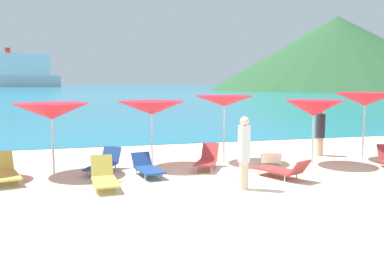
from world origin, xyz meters
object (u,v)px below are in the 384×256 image
Objects in this scene: lounge_chair_1 at (207,159)px; lounge_chair_7 at (147,167)px; umbrella_1 at (52,111)px; lounge_chair_3 at (104,177)px; umbrella_2 at (152,108)px; lounge_chair_8 at (271,158)px; umbrella_3 at (224,101)px; cruise_ship at (19,72)px; umbrella_4 at (314,108)px; beachgoer_2 at (320,131)px; lounge_chair_6 at (283,169)px; beachgoer_1 at (244,151)px; lounge_chair_5 at (5,171)px; lounge_chair_2 at (104,163)px; umbrella_5 at (365,99)px.

lounge_chair_1 is 0.97× the size of lounge_chair_7.
lounge_chair_7 is at bearing -19.89° from umbrella_1.
umbrella_2 is at bearing 50.83° from lounge_chair_3.
lounge_chair_8 is (2.01, -0.24, -0.04)m from lounge_chair_1.
umbrella_3 is 2.41m from lounge_chair_8.
cruise_ship is (-35.08, 240.95, 6.68)m from umbrella_1.
umbrella_3 is 1.07× the size of umbrella_4.
umbrella_3 reaches higher than beachgoer_2.
lounge_chair_8 reaches higher than lounge_chair_6.
beachgoer_1 is at bearing 74.79° from lounge_chair_8.
umbrella_3 is 3.67m from beachgoer_1.
umbrella_3 is 2.15m from lounge_chair_1.
lounge_chair_5 is (-9.18, 0.01, -1.53)m from umbrella_4.
lounge_chair_5 is 6.35m from beachgoer_1.
lounge_chair_2 is (-1.51, -0.50, -1.57)m from umbrella_2.
cruise_ship reaches higher than lounge_chair_6.
umbrella_3 is (5.37, 0.41, 0.21)m from umbrella_1.
umbrella_4 reaches higher than lounge_chair_5.
umbrella_5 is (7.16, -0.76, 0.22)m from umbrella_2.
beachgoer_1 reaches higher than lounge_chair_5.
lounge_chair_2 is 7.76m from beachgoer_2.
umbrella_1 is 1.51× the size of lounge_chair_1.
lounge_chair_6 is (1.65, -1.71, -0.07)m from lounge_chair_1.
cruise_ship is (-36.43, 242.89, 8.23)m from lounge_chair_3.
lounge_chair_8 is (3.57, -1.09, -1.57)m from umbrella_2.
umbrella_3 is 4.99m from lounge_chair_3.
lounge_chair_8 is at bearing -7.83° from lounge_chair_7.
umbrella_4 is 0.90× the size of umbrella_5.
lounge_chair_3 is 4.82m from lounge_chair_6.
lounge_chair_7 is (2.59, -0.94, -1.57)m from umbrella_1.
lounge_chair_1 is 0.87× the size of beachgoer_2.
cruise_ship reaches higher than umbrella_3.
lounge_chair_2 is 0.95× the size of beachgoer_2.
umbrella_5 is at bearing -6.37° from lounge_chair_7.
umbrella_5 is 7.73m from lounge_chair_7.
beachgoer_2 is at bearing 3.12° from umbrella_3.
umbrella_5 is at bearing 24.89° from lounge_chair_2.
umbrella_2 is 243.72m from cruise_ship.
umbrella_3 is at bearing 35.40° from lounge_chair_2.
lounge_chair_3 is at bearing -127.98° from lounge_chair_1.
lounge_chair_5 is 0.99× the size of lounge_chair_6.
beachgoer_1 is (3.34, -1.09, 0.70)m from lounge_chair_3.
umbrella_2 is at bearing 5.86° from umbrella_1.
lounge_chair_3 is at bearing -125.28° from umbrella_2.
lounge_chair_3 is 2.82m from lounge_chair_5.
umbrella_1 reaches higher than beachgoer_2.
beachgoer_1 is 1.06× the size of beachgoer_2.
beachgoer_2 reaches higher than lounge_chair_2.
umbrella_1 is 2.95m from umbrella_2.
beachgoer_2 is (3.75, 0.20, -1.12)m from umbrella_3.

